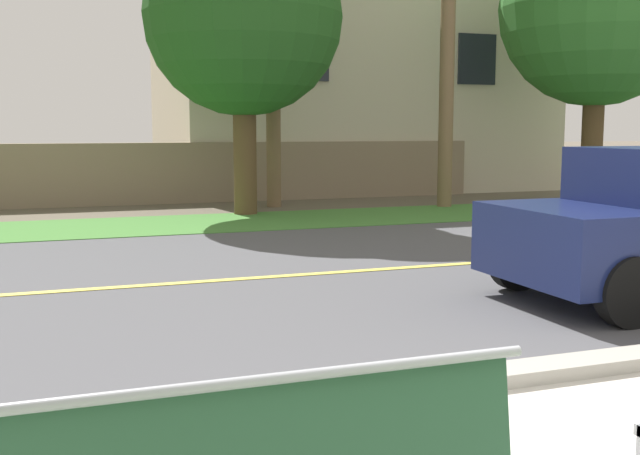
{
  "coord_description": "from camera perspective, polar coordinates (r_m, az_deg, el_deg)",
  "views": [
    {
      "loc": [
        -1.95,
        -2.0,
        1.74
      ],
      "look_at": [
        -0.01,
        3.36,
        1.0
      ],
      "focal_mm": 43.12,
      "sensor_mm": 36.0,
      "label": 1
    }
  ],
  "objects": [
    {
      "name": "garden_wall",
      "position": [
        18.29,
        -7.55,
        4.1
      ],
      "size": [
        13.0,
        0.36,
        1.4
      ],
      "primitive_type": "cube",
      "color": "gray",
      "rests_on": "ground_plane"
    },
    {
      "name": "ground_plane",
      "position": [
        10.33,
        -8.72,
        -2.37
      ],
      "size": [
        140.0,
        140.0,
        0.0
      ],
      "primitive_type": "plane",
      "color": "#665B4C"
    },
    {
      "name": "far_verge_grass",
      "position": [
        14.06,
        -11.75,
        0.19
      ],
      "size": [
        48.0,
        2.8,
        0.02
      ],
      "primitive_type": "cube",
      "color": "#478438",
      "rests_on": "ground_plane"
    },
    {
      "name": "curb_edge",
      "position": [
        5.05,
        4.12,
        -12.1
      ],
      "size": [
        44.0,
        0.3,
        0.11
      ],
      "primitive_type": "cube",
      "color": "#ADA89E",
      "rests_on": "ground_plane"
    },
    {
      "name": "shade_tree_left",
      "position": [
        15.64,
        -5.2,
        16.44
      ],
      "size": [
        3.92,
        3.92,
        6.47
      ],
      "color": "brown",
      "rests_on": "ground_plane"
    },
    {
      "name": "road_centre_line",
      "position": [
        8.89,
        -6.83,
        -3.87
      ],
      "size": [
        48.0,
        0.14,
        0.01
      ],
      "primitive_type": "cube",
      "color": "#E0CC4C",
      "rests_on": "ground_plane"
    },
    {
      "name": "house_across_street",
      "position": [
        22.74,
        2.06,
        11.95
      ],
      "size": [
        11.25,
        6.91,
        6.98
      ],
      "color": "beige",
      "rests_on": "ground_plane"
    },
    {
      "name": "street_asphalt",
      "position": [
        8.89,
        -6.83,
        -3.9
      ],
      "size": [
        52.0,
        8.0,
        0.01
      ],
      "primitive_type": "cube",
      "color": "#515156",
      "rests_on": "ground_plane"
    }
  ]
}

